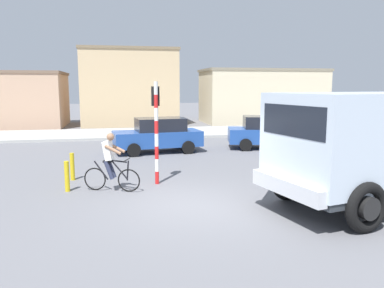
{
  "coord_description": "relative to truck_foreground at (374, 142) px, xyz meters",
  "views": [
    {
      "loc": [
        -1.79,
        -9.58,
        3.06
      ],
      "look_at": [
        0.56,
        2.5,
        1.2
      ],
      "focal_mm": 35.93,
      "sensor_mm": 36.0,
      "label": 1
    }
  ],
  "objects": [
    {
      "name": "traffic_light_pole",
      "position": [
        -5.13,
        3.41,
        0.4
      ],
      "size": [
        0.24,
        0.43,
        3.2
      ],
      "color": "red",
      "rests_on": "ground"
    },
    {
      "name": "building_corner_right",
      "position": [
        5.82,
        22.61,
        0.56
      ],
      "size": [
        10.14,
        5.13,
        4.45
      ],
      "color": "beige",
      "rests_on": "ground"
    },
    {
      "name": "building_corner_left",
      "position": [
        -14.43,
        22.64,
        0.4
      ],
      "size": [
        8.51,
        6.09,
        4.12
      ],
      "color": "tan",
      "rests_on": "ground"
    },
    {
      "name": "cyclist",
      "position": [
        -6.54,
        2.75,
        -0.8
      ],
      "size": [
        1.63,
        0.74,
        1.72
      ],
      "color": "black",
      "rests_on": "ground"
    },
    {
      "name": "car_red_near",
      "position": [
        0.99,
        9.25,
        -0.85
      ],
      "size": [
        4.28,
        2.55,
        1.6
      ],
      "color": "#234C9E",
      "rests_on": "ground"
    },
    {
      "name": "sidewalk_far",
      "position": [
        -4.52,
        16.01,
        -1.59
      ],
      "size": [
        80.0,
        5.0,
        0.16
      ],
      "primitive_type": "cube",
      "color": "#ADADA8",
      "rests_on": "ground"
    },
    {
      "name": "bollard_far",
      "position": [
        -7.81,
        4.36,
        -1.22
      ],
      "size": [
        0.14,
        0.14,
        0.9
      ],
      "primitive_type": "cylinder",
      "color": "gold",
      "rests_on": "ground"
    },
    {
      "name": "building_mid_block",
      "position": [
        -5.3,
        23.39,
        1.3
      ],
      "size": [
        7.43,
        6.44,
        5.93
      ],
      "color": "#D1B284",
      "rests_on": "ground"
    },
    {
      "name": "truck_foreground",
      "position": [
        0.0,
        0.0,
        0.0
      ],
      "size": [
        5.82,
        3.69,
        2.9
      ],
      "color": "silver",
      "rests_on": "ground"
    },
    {
      "name": "car_white_mid",
      "position": [
        -4.47,
        9.18,
        -0.85
      ],
      "size": [
        4.17,
        2.23,
        1.6
      ],
      "color": "#234C9E",
      "rests_on": "ground"
    },
    {
      "name": "ground_plane",
      "position": [
        -4.52,
        1.1,
        -1.67
      ],
      "size": [
        120.0,
        120.0,
        0.0
      ],
      "primitive_type": "plane",
      "color": "slate"
    },
    {
      "name": "bollard_near",
      "position": [
        -7.81,
        2.96,
        -1.22
      ],
      "size": [
        0.14,
        0.14,
        0.9
      ],
      "primitive_type": "cylinder",
      "color": "gold",
      "rests_on": "ground"
    }
  ]
}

